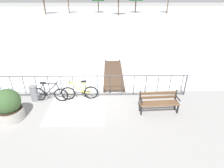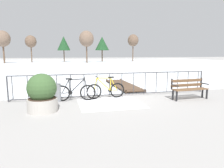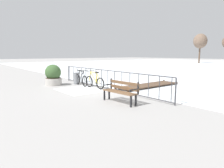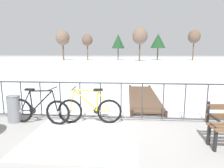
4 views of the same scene
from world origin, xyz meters
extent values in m
plane|color=gray|center=(0.00, 0.00, 0.00)|extent=(160.00, 160.00, 0.00)
cube|color=silver|center=(0.00, 28.40, 0.01)|extent=(80.00, 56.00, 0.03)
cube|color=white|center=(-0.56, -1.20, 0.00)|extent=(2.44, 2.10, 0.01)
cylinder|color=#38383D|center=(0.00, 0.00, 1.05)|extent=(9.00, 0.04, 0.04)
cylinder|color=#38383D|center=(0.00, 0.00, 0.08)|extent=(9.00, 0.04, 0.04)
cylinder|color=#38383D|center=(-4.50, 0.00, 0.53)|extent=(0.06, 0.06, 1.05)
cylinder|color=#38383D|center=(4.50, 0.00, 0.53)|extent=(0.06, 0.06, 1.05)
cylinder|color=#38383D|center=(-4.32, 0.00, 0.57)|extent=(0.03, 0.03, 0.97)
cylinder|color=#38383D|center=(-3.74, 0.00, 0.57)|extent=(0.03, 0.03, 0.97)
cylinder|color=#38383D|center=(-3.17, 0.00, 0.57)|extent=(0.03, 0.03, 0.97)
cylinder|color=#38383D|center=(-2.59, 0.00, 0.57)|extent=(0.03, 0.03, 0.97)
cylinder|color=#38383D|center=(-2.02, 0.00, 0.57)|extent=(0.03, 0.03, 0.97)
cylinder|color=#38383D|center=(-1.44, 0.00, 0.57)|extent=(0.03, 0.03, 0.97)
cylinder|color=#38383D|center=(-0.86, 0.00, 0.57)|extent=(0.03, 0.03, 0.97)
cylinder|color=#38383D|center=(-0.29, 0.00, 0.57)|extent=(0.03, 0.03, 0.97)
cylinder|color=#38383D|center=(0.29, 0.00, 0.57)|extent=(0.03, 0.03, 0.97)
cylinder|color=#38383D|center=(0.86, 0.00, 0.57)|extent=(0.03, 0.03, 0.97)
cylinder|color=#38383D|center=(1.44, 0.00, 0.57)|extent=(0.03, 0.03, 0.97)
cylinder|color=#38383D|center=(2.02, 0.00, 0.57)|extent=(0.03, 0.03, 0.97)
cylinder|color=#38383D|center=(2.59, 0.00, 0.57)|extent=(0.03, 0.03, 0.97)
cylinder|color=#38383D|center=(3.17, 0.00, 0.57)|extent=(0.03, 0.03, 0.97)
cylinder|color=#38383D|center=(3.74, 0.00, 0.57)|extent=(0.03, 0.03, 0.97)
cylinder|color=#38383D|center=(4.32, 0.00, 0.57)|extent=(0.03, 0.03, 0.97)
torus|color=black|center=(-0.01, -0.29, 0.33)|extent=(0.66, 0.10, 0.66)
cylinder|color=gray|center=(-0.01, -0.29, 0.33)|extent=(0.08, 0.06, 0.08)
torus|color=black|center=(-1.06, -0.35, 0.33)|extent=(0.66, 0.10, 0.66)
cylinder|color=gray|center=(-1.06, -0.35, 0.33)|extent=(0.08, 0.06, 0.08)
cylinder|color=yellow|center=(-0.33, -0.31, 0.62)|extent=(0.08, 0.04, 0.53)
cylinder|color=yellow|center=(-0.64, -0.33, 0.63)|extent=(0.61, 0.07, 0.59)
cylinder|color=yellow|center=(-0.62, -0.33, 0.90)|extent=(0.63, 0.07, 0.07)
cylinder|color=yellow|center=(-0.18, -0.30, 0.34)|extent=(0.34, 0.05, 0.05)
cylinder|color=yellow|center=(-0.16, -0.30, 0.61)|extent=(0.32, 0.05, 0.56)
cylinder|color=yellow|center=(-1.00, -0.35, 0.62)|extent=(0.16, 0.04, 0.59)
cube|color=black|center=(-0.30, -0.31, 0.92)|extent=(0.25, 0.11, 0.05)
cylinder|color=black|center=(-0.93, -0.34, 0.96)|extent=(0.06, 0.52, 0.03)
cylinder|color=black|center=(-0.35, -0.31, 0.35)|extent=(0.18, 0.03, 0.18)
torus|color=black|center=(-2.39, -0.40, 0.33)|extent=(0.66, 0.11, 0.66)
cylinder|color=gray|center=(-2.39, -0.40, 0.33)|extent=(0.08, 0.07, 0.08)
torus|color=black|center=(-1.34, -0.49, 0.33)|extent=(0.66, 0.11, 0.66)
cylinder|color=gray|center=(-1.34, -0.49, 0.33)|extent=(0.08, 0.07, 0.08)
cylinder|color=black|center=(-2.08, -0.43, 0.62)|extent=(0.08, 0.04, 0.53)
cylinder|color=black|center=(-1.76, -0.45, 0.63)|extent=(0.61, 0.09, 0.59)
cylinder|color=black|center=(-1.78, -0.45, 0.90)|extent=(0.63, 0.09, 0.07)
cylinder|color=black|center=(-2.22, -0.42, 0.34)|extent=(0.34, 0.06, 0.05)
cylinder|color=black|center=(-2.24, -0.42, 0.61)|extent=(0.32, 0.06, 0.56)
cylinder|color=black|center=(-1.41, -0.48, 0.62)|extent=(0.16, 0.05, 0.59)
cube|color=black|center=(-2.10, -0.43, 0.92)|extent=(0.25, 0.12, 0.05)
cylinder|color=black|center=(-1.47, -0.48, 0.96)|extent=(0.07, 0.52, 0.03)
cylinder|color=black|center=(-2.06, -0.43, 0.35)|extent=(0.18, 0.03, 0.18)
cube|color=brown|center=(2.89, -1.25, 0.44)|extent=(1.60, 0.19, 0.04)
cube|color=brown|center=(2.90, -1.40, 0.44)|extent=(1.60, 0.19, 0.04)
cube|color=brown|center=(2.91, -1.56, 0.44)|extent=(1.60, 0.19, 0.04)
cube|color=brown|center=(2.88, -1.16, 0.58)|extent=(1.60, 0.15, 0.12)
cube|color=brown|center=(2.88, -1.16, 0.78)|extent=(1.60, 0.15, 0.12)
cube|color=black|center=(3.66, -1.49, 0.22)|extent=(0.05, 0.06, 0.44)
cube|color=black|center=(3.65, -1.23, 0.22)|extent=(0.05, 0.06, 0.44)
cube|color=black|center=(3.64, -1.11, 0.67)|extent=(0.05, 0.05, 0.45)
cube|color=black|center=(3.66, -1.36, 0.64)|extent=(0.06, 0.40, 0.04)
cube|color=black|center=(2.15, -1.58, 0.22)|extent=(0.05, 0.06, 0.44)
cube|color=black|center=(2.13, -1.32, 0.22)|extent=(0.05, 0.06, 0.44)
cube|color=black|center=(2.12, -1.20, 0.67)|extent=(0.05, 0.05, 0.45)
cube|color=black|center=(2.14, -1.45, 0.64)|extent=(0.06, 0.40, 0.04)
cylinder|color=#ADA8A0|center=(-3.04, -1.74, 0.22)|extent=(0.99, 0.99, 0.44)
cylinder|color=#38281E|center=(-3.04, -1.74, 0.45)|extent=(0.92, 0.92, 0.02)
sphere|color=#38562D|center=(-3.04, -1.74, 0.81)|extent=(0.97, 0.97, 0.97)
cylinder|color=gray|center=(-2.60, -0.39, 0.36)|extent=(0.34, 0.34, 0.72)
torus|color=#494A4E|center=(-2.60, -0.39, 0.72)|extent=(0.35, 0.35, 0.02)
cube|color=#4C3828|center=(1.09, 2.40, 0.12)|extent=(1.10, 4.19, 0.06)
cylinder|color=#35271C|center=(0.60, 0.30, 0.10)|extent=(0.10, 0.10, 0.20)
cylinder|color=#35271C|center=(1.59, 0.30, 0.10)|extent=(0.10, 0.10, 0.20)
cylinder|color=#35271C|center=(0.60, 4.49, 0.10)|extent=(0.10, 0.10, 0.20)
cylinder|color=#35271C|center=(1.59, 4.49, 0.10)|extent=(0.10, 0.10, 0.20)
cylinder|color=brown|center=(2.82, 32.48, 1.97)|extent=(0.27, 0.27, 3.93)
ellipsoid|color=brown|center=(2.82, 32.48, 4.80)|extent=(2.90, 2.90, 3.20)
cylinder|color=brown|center=(14.03, 36.04, 2.06)|extent=(0.24, 0.24, 4.13)
ellipsoid|color=brown|center=(14.03, 36.04, 4.87)|extent=(2.47, 2.47, 2.72)
cylinder|color=brown|center=(7.06, 37.68, 2.18)|extent=(0.28, 0.28, 4.37)
cone|color=#193D1E|center=(7.06, 37.68, 4.15)|extent=(3.22, 3.22, 3.07)
cylinder|color=brown|center=(-12.95, 34.50, 1.92)|extent=(0.31, 0.31, 3.85)
ellipsoid|color=brown|center=(-12.95, 34.50, 4.69)|extent=(2.80, 2.80, 3.08)
cylinder|color=brown|center=(-8.19, 36.48, 1.82)|extent=(0.23, 0.23, 3.65)
ellipsoid|color=brown|center=(-8.19, 36.48, 4.33)|extent=(2.28, 2.28, 2.50)
cylinder|color=brown|center=(-1.57, 37.65, 2.13)|extent=(0.22, 0.22, 4.26)
cone|color=#193D1E|center=(-1.57, 37.65, 4.08)|extent=(2.85, 2.85, 3.05)
camera|label=1|loc=(0.86, -7.55, 4.53)|focal=28.81mm
camera|label=2|loc=(-2.40, -8.72, 1.96)|focal=32.30mm
camera|label=3|loc=(8.66, -6.30, 1.91)|focal=31.31mm
camera|label=4|loc=(0.44, -5.14, 1.91)|focal=30.61mm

